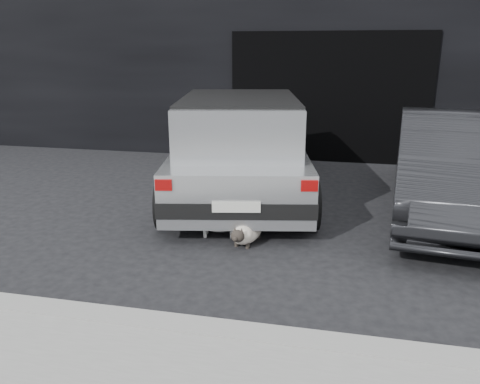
% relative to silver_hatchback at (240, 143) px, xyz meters
% --- Properties ---
extents(ground, '(80.00, 80.00, 0.00)m').
position_rel_silver_hatchback_xyz_m(ground, '(0.27, -1.25, -0.86)').
color(ground, black).
rests_on(ground, ground).
extents(building_facade, '(34.00, 4.00, 5.00)m').
position_rel_silver_hatchback_xyz_m(building_facade, '(1.27, 4.75, 1.64)').
color(building_facade, black).
rests_on(building_facade, ground).
extents(garage_opening, '(4.00, 0.10, 2.60)m').
position_rel_silver_hatchback_xyz_m(garage_opening, '(1.27, 2.74, 0.44)').
color(garage_opening, black).
rests_on(garage_opening, ground).
extents(curb, '(18.00, 0.25, 0.12)m').
position_rel_silver_hatchback_xyz_m(curb, '(1.27, -3.85, -0.80)').
color(curb, gray).
rests_on(curb, ground).
extents(silver_hatchback, '(2.75, 4.58, 1.58)m').
position_rel_silver_hatchback_xyz_m(silver_hatchback, '(0.00, 0.00, 0.00)').
color(silver_hatchback, '#B4B7B9').
rests_on(silver_hatchback, ground).
extents(second_car, '(2.00, 4.45, 1.42)m').
position_rel_silver_hatchback_xyz_m(second_car, '(3.10, -0.21, -0.16)').
color(second_car, black).
rests_on(second_car, ground).
extents(cat_siamese, '(0.41, 0.86, 0.30)m').
position_rel_silver_hatchback_xyz_m(cat_siamese, '(0.48, -1.89, -0.73)').
color(cat_siamese, beige).
rests_on(cat_siamese, ground).
extents(cat_white, '(0.84, 0.36, 0.40)m').
position_rel_silver_hatchback_xyz_m(cat_white, '(0.14, -1.70, -0.67)').
color(cat_white, silver).
rests_on(cat_white, ground).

